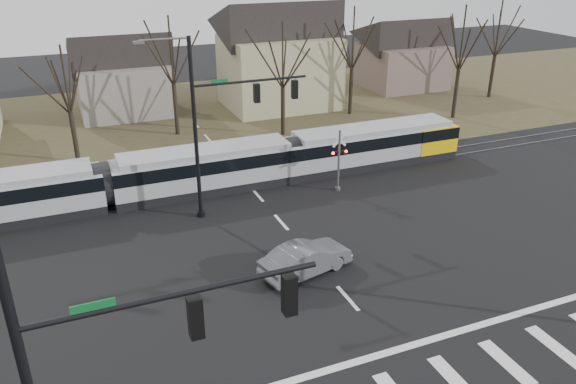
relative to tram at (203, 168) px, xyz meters
name	(u,v)px	position (x,y,z in m)	size (l,w,h in m)	color
ground	(370,324)	(2.86, -16.00, -1.53)	(140.00, 140.00, 0.00)	black
grass_verge	(190,118)	(2.86, 16.00, -1.53)	(140.00, 28.00, 0.01)	#38331E
stop_line	(394,351)	(2.86, -17.80, -1.53)	(28.00, 0.35, 0.01)	silver
lane_dashes	(247,184)	(2.86, 0.00, -1.53)	(0.18, 30.00, 0.01)	silver
rail_pair	(248,184)	(2.86, -0.20, -1.50)	(90.00, 1.52, 0.06)	#59595E
tram	(203,168)	(0.00, 0.00, 0.00)	(37.13, 2.76, 2.81)	gray
sedan	(306,259)	(2.00, -11.33, -0.77)	(4.90, 2.72, 1.53)	#56585E
signal_pole_near_left	(111,383)	(-7.55, -22.00, 4.17)	(9.28, 0.44, 10.20)	black
signal_pole_far	(223,118)	(0.45, -3.50, 4.17)	(9.28, 0.44, 10.20)	black
rail_crossing_signal	(339,163)	(7.86, -3.21, 0.35)	(1.08, 0.36, 4.00)	#59595B
tree_row	(229,75)	(4.86, 10.00, 3.47)	(59.20, 7.20, 10.00)	black
house_b	(122,70)	(-2.14, 20.00, 2.44)	(8.64, 7.56, 7.65)	slate
house_c	(279,51)	(11.86, 17.00, 3.70)	(10.80, 8.64, 10.10)	#99936F
house_d	(403,50)	(26.86, 19.00, 2.44)	(8.64, 7.56, 7.65)	brown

